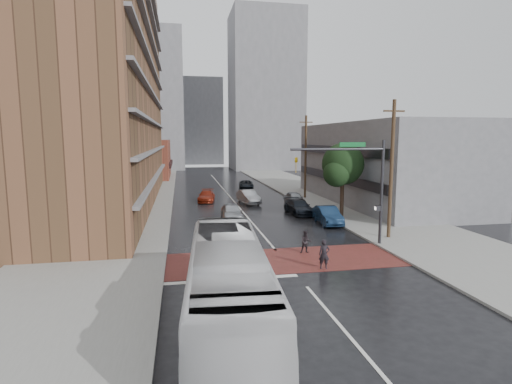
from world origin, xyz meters
TOP-DOWN VIEW (x-y plane):
  - ground at (0.00, 0.00)m, footprint 160.00×160.00m
  - crosswalk at (0.00, 0.50)m, footprint 14.00×5.00m
  - sidewalk_west at (-11.50, 25.00)m, footprint 9.00×90.00m
  - sidewalk_east at (11.50, 25.00)m, footprint 9.00×90.00m
  - apartment_block at (-14.00, 24.00)m, footprint 10.00×44.00m
  - storefront_west at (-12.00, 54.00)m, footprint 8.00×16.00m
  - building_east at (16.50, 20.00)m, footprint 11.00×26.00m
  - distant_tower_west at (-14.00, 78.00)m, footprint 18.00×16.00m
  - distant_tower_east at (14.00, 72.00)m, footprint 16.00×14.00m
  - distant_tower_center at (0.00, 95.00)m, footprint 12.00×10.00m
  - street_tree at (8.52, 12.03)m, footprint 4.20×4.10m
  - signal_mast at (5.85, 2.50)m, footprint 6.50×0.30m
  - utility_pole_near at (8.80, 4.00)m, footprint 1.60×0.26m
  - utility_pole_far at (8.80, 24.00)m, footprint 1.60×0.26m
  - transit_bus at (-4.32, -7.46)m, footprint 3.72×12.37m
  - pedestrian_a at (1.81, -1.50)m, footprint 0.67×0.50m
  - pedestrian_b at (1.75, 1.66)m, footprint 0.80×0.67m
  - car_travel_a at (-1.64, 12.57)m, footprint 1.99×4.62m
  - car_travel_b at (1.43, 21.70)m, footprint 2.30×4.75m
  - car_travel_c at (-3.15, 24.00)m, footprint 2.39×4.61m
  - suv_travel at (3.34, 34.98)m, footprint 2.56×4.59m
  - car_parked_near at (6.30, 9.74)m, footprint 1.89×4.64m
  - car_parked_mid at (5.20, 14.65)m, footprint 2.24×4.83m
  - car_parked_far at (6.30, 19.88)m, footprint 1.69×4.17m

SIDE VIEW (x-z plane):
  - ground at x=0.00m, z-range 0.00..0.00m
  - crosswalk at x=0.00m, z-range 0.00..0.02m
  - sidewalk_west at x=-11.50m, z-range 0.00..0.15m
  - sidewalk_east at x=11.50m, z-range 0.00..0.15m
  - suv_travel at x=3.34m, z-range 0.00..1.21m
  - car_travel_c at x=-3.15m, z-range 0.00..1.28m
  - car_parked_mid at x=5.20m, z-range 0.00..1.37m
  - car_parked_far at x=6.30m, z-range 0.00..1.42m
  - pedestrian_b at x=1.75m, z-range 0.00..1.47m
  - car_parked_near at x=6.30m, z-range 0.00..1.50m
  - car_travel_b at x=1.43m, z-range 0.00..1.50m
  - car_travel_a at x=-1.64m, z-range 0.00..1.55m
  - pedestrian_a at x=1.81m, z-range 0.00..1.67m
  - transit_bus at x=-4.32m, z-range 0.00..3.40m
  - storefront_west at x=-12.00m, z-range 0.00..7.00m
  - building_east at x=16.50m, z-range 0.00..9.00m
  - signal_mast at x=5.85m, z-range 1.13..8.33m
  - street_tree at x=8.52m, z-range 1.28..8.18m
  - utility_pole_near at x=8.80m, z-range 0.14..10.14m
  - utility_pole_far at x=8.80m, z-range 0.14..10.14m
  - distant_tower_center at x=0.00m, z-range 0.00..24.00m
  - apartment_block at x=-14.00m, z-range 0.00..28.00m
  - distant_tower_west at x=-14.00m, z-range 0.00..32.00m
  - distant_tower_east at x=14.00m, z-range 0.00..36.00m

